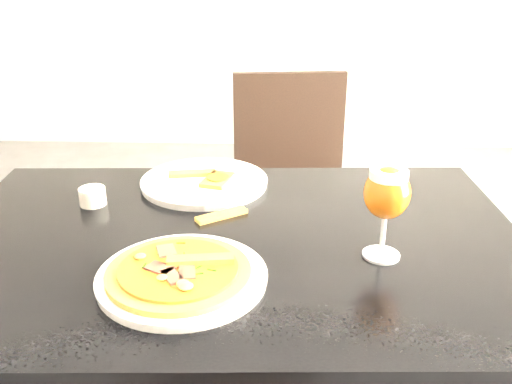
{
  "coord_description": "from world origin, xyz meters",
  "views": [
    {
      "loc": [
        -0.23,
        -0.85,
        1.3
      ],
      "look_at": [
        -0.28,
        0.23,
        0.83
      ],
      "focal_mm": 40.0,
      "sensor_mm": 36.0,
      "label": 1
    }
  ],
  "objects_px": {
    "chair_far": "(292,194)",
    "beer_glass": "(387,194)",
    "pizza": "(179,271)",
    "dining_table": "(234,276)"
  },
  "relations": [
    {
      "from": "pizza",
      "to": "dining_table",
      "type": "bearing_deg",
      "value": 64.95
    },
    {
      "from": "beer_glass",
      "to": "pizza",
      "type": "bearing_deg",
      "value": -163.23
    },
    {
      "from": "chair_far",
      "to": "pizza",
      "type": "bearing_deg",
      "value": -109.43
    },
    {
      "from": "pizza",
      "to": "chair_far",
      "type": "bearing_deg",
      "value": 77.38
    },
    {
      "from": "dining_table",
      "to": "chair_far",
      "type": "xyz_separation_m",
      "value": [
        0.14,
        0.81,
        -0.16
      ]
    },
    {
      "from": "chair_far",
      "to": "beer_glass",
      "type": "distance_m",
      "value": 0.97
    },
    {
      "from": "dining_table",
      "to": "beer_glass",
      "type": "distance_m",
      "value": 0.37
    },
    {
      "from": "chair_far",
      "to": "beer_glass",
      "type": "bearing_deg",
      "value": -87.01
    },
    {
      "from": "pizza",
      "to": "beer_glass",
      "type": "relative_size",
      "value": 1.41
    },
    {
      "from": "dining_table",
      "to": "chair_far",
      "type": "bearing_deg",
      "value": 77.54
    }
  ]
}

